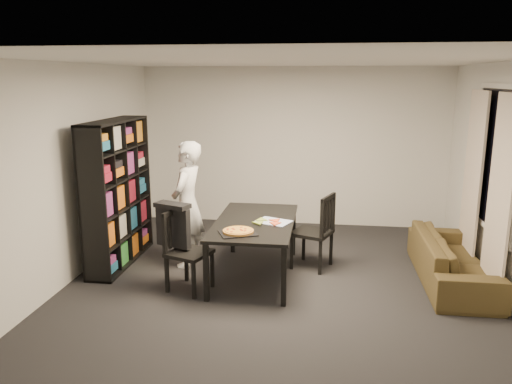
# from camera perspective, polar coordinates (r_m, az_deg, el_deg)

# --- Properties ---
(room) EXTENTS (5.01, 5.51, 2.61)m
(room) POSITION_cam_1_polar(r_m,az_deg,el_deg) (5.58, 2.46, 1.32)
(room) COLOR black
(room) RESTS_ON ground
(window_pane) EXTENTS (0.02, 1.40, 1.60)m
(window_pane) POSITION_cam_1_polar(r_m,az_deg,el_deg) (6.43, 25.72, 3.40)
(window_pane) COLOR black
(window_pane) RESTS_ON room
(window_frame) EXTENTS (0.03, 1.52, 1.72)m
(window_frame) POSITION_cam_1_polar(r_m,az_deg,el_deg) (6.42, 25.67, 3.40)
(window_frame) COLOR white
(window_frame) RESTS_ON room
(curtain_left) EXTENTS (0.03, 0.70, 2.25)m
(curtain_left) POSITION_cam_1_polar(r_m,az_deg,el_deg) (5.98, 26.09, -0.70)
(curtain_left) COLOR beige
(curtain_left) RESTS_ON room
(curtain_right) EXTENTS (0.03, 0.70, 2.25)m
(curtain_right) POSITION_cam_1_polar(r_m,az_deg,el_deg) (6.95, 23.50, 1.31)
(curtain_right) COLOR beige
(curtain_right) RESTS_ON room
(bookshelf) EXTENTS (0.35, 1.50, 1.90)m
(bookshelf) POSITION_cam_1_polar(r_m,az_deg,el_deg) (6.77, -15.54, -0.10)
(bookshelf) COLOR black
(bookshelf) RESTS_ON room
(dining_table) EXTENTS (0.95, 1.71, 0.71)m
(dining_table) POSITION_cam_1_polar(r_m,az_deg,el_deg) (6.14, -0.13, -3.86)
(dining_table) COLOR black
(dining_table) RESTS_ON room
(chair_left) EXTENTS (0.56, 0.56, 0.94)m
(chair_left) POSITION_cam_1_polar(r_m,az_deg,el_deg) (5.86, -8.38, -5.96)
(chair_left) COLOR black
(chair_left) RESTS_ON room
(chair_right) EXTENTS (0.59, 0.59, 0.98)m
(chair_right) POSITION_cam_1_polar(r_m,az_deg,el_deg) (6.45, 7.22, -3.96)
(chair_right) COLOR black
(chair_right) RESTS_ON room
(draped_jacket) EXTENTS (0.45, 0.32, 0.52)m
(draped_jacket) POSITION_cam_1_polar(r_m,az_deg,el_deg) (5.87, -9.46, -3.52)
(draped_jacket) COLOR black
(draped_jacket) RESTS_ON chair_left
(person) EXTENTS (0.46, 0.64, 1.64)m
(person) POSITION_cam_1_polar(r_m,az_deg,el_deg) (6.51, -7.84, -1.41)
(person) COLOR silver
(person) RESTS_ON room
(baking_tray) EXTENTS (0.50, 0.45, 0.01)m
(baking_tray) POSITION_cam_1_polar(r_m,az_deg,el_deg) (5.63, -2.09, -4.71)
(baking_tray) COLOR black
(baking_tray) RESTS_ON dining_table
(pepperoni_pizza) EXTENTS (0.35, 0.35, 0.03)m
(pepperoni_pizza) POSITION_cam_1_polar(r_m,az_deg,el_deg) (5.63, -2.04, -4.47)
(pepperoni_pizza) COLOR #A16B2E
(pepperoni_pizza) RESTS_ON dining_table
(kitchen_towel) EXTENTS (0.48, 0.43, 0.01)m
(kitchen_towel) POSITION_cam_1_polar(r_m,az_deg,el_deg) (6.07, 1.98, -3.40)
(kitchen_towel) COLOR silver
(kitchen_towel) RESTS_ON dining_table
(pizza_slices) EXTENTS (0.40, 0.34, 0.01)m
(pizza_slices) POSITION_cam_1_polar(r_m,az_deg,el_deg) (6.03, 1.31, -3.39)
(pizza_slices) COLOR gold
(pizza_slices) RESTS_ON dining_table
(sofa) EXTENTS (0.75, 1.91, 0.56)m
(sofa) POSITION_cam_1_polar(r_m,az_deg,el_deg) (6.53, 21.53, -7.17)
(sofa) COLOR #3E3419
(sofa) RESTS_ON room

